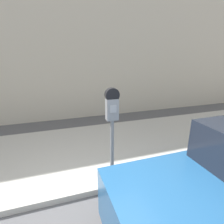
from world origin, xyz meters
TOP-DOWN VIEW (x-y plane):
  - sidewalk at (0.00, 2.20)m, footprint 24.00×2.80m
  - building_facade at (0.00, 4.93)m, footprint 24.00×0.30m
  - parking_meter at (0.54, 1.00)m, footprint 0.22×0.13m

SIDE VIEW (x-z plane):
  - sidewalk at x=0.00m, z-range 0.00..0.11m
  - parking_meter at x=0.54m, z-range 0.45..2.09m
  - building_facade at x=0.00m, z-range 0.00..6.76m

